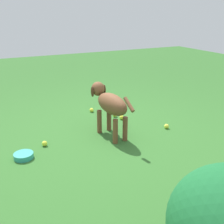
{
  "coord_description": "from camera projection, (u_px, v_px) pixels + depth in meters",
  "views": [
    {
      "loc": [
        3.12,
        -1.39,
        1.58
      ],
      "look_at": [
        0.12,
        0.1,
        0.34
      ],
      "focal_mm": 44.87,
      "sensor_mm": 36.0,
      "label": 1
    }
  ],
  "objects": [
    {
      "name": "water_bowl",
      "position": [
        24.0,
        156.0,
        3.14
      ],
      "size": [
        0.22,
        0.22,
        0.06
      ],
      "primitive_type": "cylinder",
      "color": "teal",
      "rests_on": "ground"
    },
    {
      "name": "tennis_ball_2",
      "position": [
        92.0,
        110.0,
        4.55
      ],
      "size": [
        0.07,
        0.07,
        0.07
      ],
      "primitive_type": "sphere",
      "color": "#D1D93B",
      "rests_on": "ground"
    },
    {
      "name": "dog",
      "position": [
        110.0,
        104.0,
        3.59
      ],
      "size": [
        0.98,
        0.29,
        0.66
      ],
      "rotation": [
        0.0,
        0.0,
        3.25
      ],
      "color": "brown",
      "rests_on": "ground"
    },
    {
      "name": "ground",
      "position": [
        102.0,
        134.0,
        3.75
      ],
      "size": [
        14.0,
        14.0,
        0.0
      ],
      "primitive_type": "plane",
      "color": "#2D6026"
    },
    {
      "name": "tennis_ball_1",
      "position": [
        45.0,
        143.0,
        3.43
      ],
      "size": [
        0.07,
        0.07,
        0.07
      ],
      "primitive_type": "sphere",
      "color": "#CCD938",
      "rests_on": "ground"
    },
    {
      "name": "tennis_ball_3",
      "position": [
        115.0,
        115.0,
        4.35
      ],
      "size": [
        0.07,
        0.07,
        0.07
      ],
      "primitive_type": "sphere",
      "color": "#D5DD42",
      "rests_on": "ground"
    },
    {
      "name": "tennis_ball_4",
      "position": [
        122.0,
        117.0,
        4.24
      ],
      "size": [
        0.07,
        0.07,
        0.07
      ],
      "primitive_type": "sphere",
      "color": "yellow",
      "rests_on": "ground"
    },
    {
      "name": "tennis_ball_0",
      "position": [
        167.0,
        126.0,
        3.92
      ],
      "size": [
        0.07,
        0.07,
        0.07
      ],
      "primitive_type": "sphere",
      "color": "#D3DD3F",
      "rests_on": "ground"
    }
  ]
}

